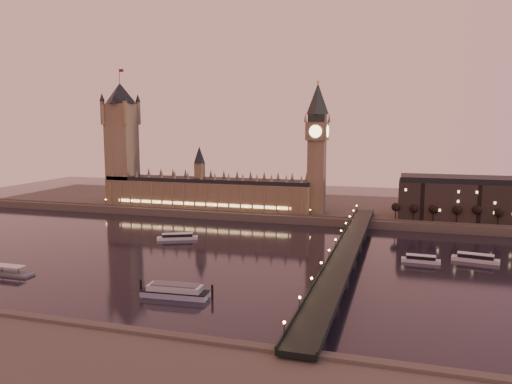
{
  "coord_description": "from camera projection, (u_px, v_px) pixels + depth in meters",
  "views": [
    {
      "loc": [
        121.19,
        -268.21,
        76.68
      ],
      "look_at": [
        29.89,
        35.0,
        33.33
      ],
      "focal_mm": 35.0,
      "sensor_mm": 36.0,
      "label": 1
    }
  ],
  "objects": [
    {
      "name": "ground",
      "position": [
        192.0,
        253.0,
        299.46
      ],
      "size": [
        700.0,
        700.0,
        0.0
      ],
      "primitive_type": "plane",
      "color": "black",
      "rests_on": "ground"
    },
    {
      "name": "far_embankment",
      "position": [
        298.0,
        207.0,
        447.02
      ],
      "size": [
        560.0,
        130.0,
        6.0
      ],
      "primitive_type": "cube",
      "color": "#423D35",
      "rests_on": "ground"
    },
    {
      "name": "palace_of_westminster",
      "position": [
        206.0,
        189.0,
        422.77
      ],
      "size": [
        180.0,
        26.62,
        52.0
      ],
      "color": "brown",
      "rests_on": "ground"
    },
    {
      "name": "victoria_tower",
      "position": [
        122.0,
        136.0,
        439.61
      ],
      "size": [
        31.68,
        31.68,
        118.0
      ],
      "color": "brown",
      "rests_on": "ground"
    },
    {
      "name": "big_ben",
      "position": [
        317.0,
        140.0,
        390.15
      ],
      "size": [
        17.68,
        17.68,
        104.0
      ],
      "color": "brown",
      "rests_on": "ground"
    },
    {
      "name": "westminster_bridge",
      "position": [
        346.0,
        255.0,
        272.55
      ],
      "size": [
        13.2,
        260.0,
        15.3
      ],
      "color": "black",
      "rests_on": "ground"
    },
    {
      "name": "city_block",
      "position": [
        509.0,
        199.0,
        364.98
      ],
      "size": [
        155.0,
        45.0,
        34.0
      ],
      "color": "black",
      "rests_on": "ground"
    },
    {
      "name": "bare_tree_0",
      "position": [
        397.0,
        207.0,
        367.44
      ],
      "size": [
        6.3,
        6.3,
        12.82
      ],
      "color": "black",
      "rests_on": "ground"
    },
    {
      "name": "bare_tree_1",
      "position": [
        417.0,
        208.0,
        363.6
      ],
      "size": [
        6.3,
        6.3,
        12.82
      ],
      "color": "black",
      "rests_on": "ground"
    },
    {
      "name": "bare_tree_2",
      "position": [
        436.0,
        209.0,
        359.76
      ],
      "size": [
        6.3,
        6.3,
        12.82
      ],
      "color": "black",
      "rests_on": "ground"
    },
    {
      "name": "bare_tree_3",
      "position": [
        456.0,
        210.0,
        355.92
      ],
      "size": [
        6.3,
        6.3,
        12.82
      ],
      "color": "black",
      "rests_on": "ground"
    },
    {
      "name": "bare_tree_4",
      "position": [
        476.0,
        211.0,
        352.07
      ],
      "size": [
        6.3,
        6.3,
        12.82
      ],
      "color": "black",
      "rests_on": "ground"
    },
    {
      "name": "bare_tree_5",
      "position": [
        497.0,
        212.0,
        348.23
      ],
      "size": [
        6.3,
        6.3,
        12.82
      ],
      "color": "black",
      "rests_on": "ground"
    },
    {
      "name": "cruise_boat_a",
      "position": [
        177.0,
        237.0,
        332.8
      ],
      "size": [
        26.79,
        16.54,
        4.29
      ],
      "rotation": [
        0.0,
        0.0,
        0.43
      ],
      "color": "silver",
      "rests_on": "ground"
    },
    {
      "name": "cruise_boat_b",
      "position": [
        475.0,
        258.0,
        279.32
      ],
      "size": [
        25.69,
        10.26,
        4.62
      ],
      "rotation": [
        0.0,
        0.0,
        -0.16
      ],
      "color": "silver",
      "rests_on": "ground"
    },
    {
      "name": "cruise_boat_c",
      "position": [
        421.0,
        259.0,
        277.93
      ],
      "size": [
        21.14,
        6.54,
        4.18
      ],
      "rotation": [
        0.0,
        0.0,
        -0.04
      ],
      "color": "silver",
      "rests_on": "ground"
    },
    {
      "name": "moored_barge",
      "position": [
        175.0,
        291.0,
        222.34
      ],
      "size": [
        35.06,
        10.52,
        6.44
      ],
      "rotation": [
        0.0,
        0.0,
        0.07
      ],
      "color": "#939FBC",
      "rests_on": "ground"
    }
  ]
}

